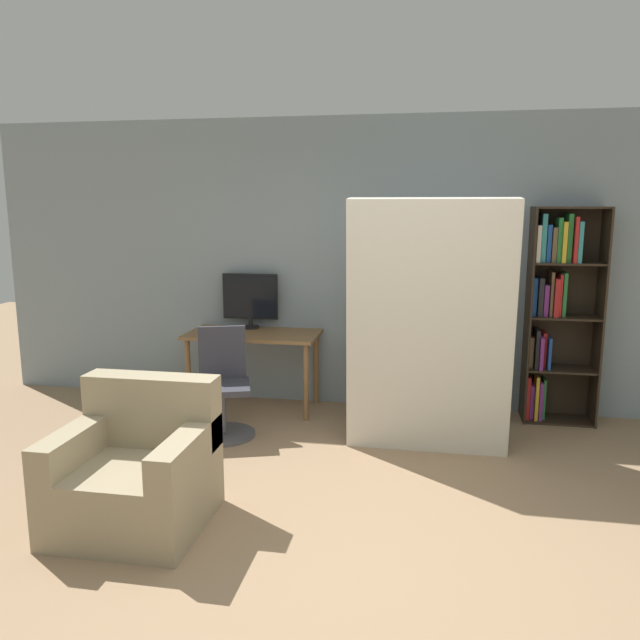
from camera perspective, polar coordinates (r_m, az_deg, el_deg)
The scene contains 9 objects.
ground_plane at distance 3.54m, azimuth 4.03°, elevation -21.98°, with size 16.00×16.00×0.00m, color #937556.
wall_back at distance 5.85m, azimuth 7.29°, elevation 4.99°, with size 8.00×0.06×2.70m.
desk at distance 5.86m, azimuth -6.12°, elevation -2.13°, with size 1.23×0.62×0.73m.
monitor at distance 6.01m, azimuth -6.40°, elevation 1.99°, with size 0.54×0.16×0.53m.
office_chair at distance 5.29m, azimuth -8.86°, elevation -6.62°, with size 0.56×0.56×0.90m.
bookshelf at distance 5.82m, azimuth 20.71°, elevation 1.01°, with size 0.61×0.34×1.89m.
mattress_near at distance 4.81m, azimuth 10.01°, elevation -0.73°, with size 1.24×0.35×1.96m.
mattress_far at distance 5.18m, azimuth 10.05°, elevation 0.04°, with size 1.24×0.32×1.96m.
armchair at distance 4.02m, azimuth -16.36°, elevation -13.11°, with size 0.85×0.80×0.85m.
Camera 1 is at (0.31, -2.97, 1.90)m, focal length 35.00 mm.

